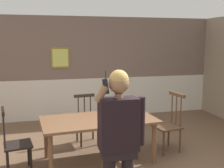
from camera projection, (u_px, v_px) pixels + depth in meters
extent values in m
cube|color=#756056|center=(92.00, 48.00, 7.08)|extent=(6.63, 0.12, 1.58)
cube|color=silver|center=(92.00, 97.00, 7.30)|extent=(6.63, 0.14, 1.04)
cube|color=silver|center=(92.00, 78.00, 7.19)|extent=(6.63, 0.05, 0.06)
cube|color=olive|center=(60.00, 58.00, 6.85)|extent=(0.46, 0.03, 0.51)
cube|color=#D0D863|center=(60.00, 58.00, 6.83)|extent=(0.38, 0.01, 0.43)
cube|color=brown|center=(99.00, 120.00, 4.54)|extent=(1.94, 1.13, 0.04)
cylinder|color=brown|center=(51.00, 157.00, 3.97)|extent=(0.07, 0.07, 0.69)
cylinder|color=brown|center=(154.00, 143.00, 4.49)|extent=(0.07, 0.07, 0.69)
cylinder|color=brown|center=(46.00, 139.00, 4.70)|extent=(0.07, 0.07, 0.69)
cylinder|color=brown|center=(135.00, 129.00, 5.23)|extent=(0.07, 0.07, 0.69)
cube|color=#513823|center=(167.00, 127.00, 4.98)|extent=(0.51, 0.51, 0.03)
cube|color=#513823|center=(177.00, 95.00, 4.97)|extent=(0.11, 0.44, 0.06)
cylinder|color=#513823|center=(181.00, 111.00, 4.89)|extent=(0.02, 0.02, 0.60)
cylinder|color=#513823|center=(176.00, 109.00, 5.01)|extent=(0.02, 0.02, 0.60)
cylinder|color=#513823|center=(172.00, 107.00, 5.13)|extent=(0.02, 0.02, 0.60)
cylinder|color=#513823|center=(164.00, 144.00, 4.79)|extent=(0.04, 0.04, 0.45)
cylinder|color=#513823|center=(153.00, 137.00, 5.11)|extent=(0.04, 0.04, 0.45)
cylinder|color=#513823|center=(180.00, 141.00, 4.93)|extent=(0.04, 0.04, 0.45)
cylinder|color=#513823|center=(169.00, 135.00, 5.25)|extent=(0.04, 0.04, 0.45)
cube|color=black|center=(18.00, 145.00, 4.18)|extent=(0.47, 0.47, 0.03)
cube|color=black|center=(3.00, 111.00, 4.02)|extent=(0.10, 0.41, 0.06)
cylinder|color=black|center=(4.00, 125.00, 4.17)|extent=(0.02, 0.02, 0.57)
cylinder|color=black|center=(4.00, 128.00, 4.06)|extent=(0.02, 0.02, 0.57)
cylinder|color=black|center=(4.00, 130.00, 3.95)|extent=(0.02, 0.02, 0.57)
cylinder|color=black|center=(28.00, 153.00, 4.43)|extent=(0.04, 0.04, 0.42)
cylinder|color=black|center=(31.00, 161.00, 4.13)|extent=(0.04, 0.04, 0.42)
cylinder|color=black|center=(7.00, 157.00, 4.30)|extent=(0.04, 0.04, 0.42)
cylinder|color=black|center=(8.00, 165.00, 4.00)|extent=(0.04, 0.04, 0.42)
cube|color=#2D2319|center=(87.00, 121.00, 5.37)|extent=(0.46, 0.46, 0.03)
cube|color=#2D2319|center=(84.00, 96.00, 5.47)|extent=(0.42, 0.09, 0.06)
cylinder|color=#2D2319|center=(90.00, 106.00, 5.55)|extent=(0.02, 0.02, 0.49)
cylinder|color=#2D2319|center=(84.00, 106.00, 5.50)|extent=(0.02, 0.02, 0.49)
cylinder|color=#2D2319|center=(78.00, 107.00, 5.46)|extent=(0.02, 0.02, 0.49)
cylinder|color=#2D2319|center=(98.00, 134.00, 5.31)|extent=(0.04, 0.04, 0.43)
cylinder|color=#2D2319|center=(81.00, 136.00, 5.19)|extent=(0.04, 0.04, 0.43)
cylinder|color=#2D2319|center=(93.00, 129.00, 5.62)|extent=(0.04, 0.04, 0.43)
cylinder|color=#2D2319|center=(77.00, 131.00, 5.50)|extent=(0.04, 0.04, 0.43)
cube|color=black|center=(119.00, 152.00, 3.04)|extent=(0.39, 0.22, 0.12)
cube|color=black|center=(119.00, 124.00, 2.99)|extent=(0.43, 0.24, 0.58)
cylinder|color=black|center=(141.00, 121.00, 3.05)|extent=(0.09, 0.09, 0.55)
cylinder|color=#936B4C|center=(101.00, 94.00, 2.88)|extent=(0.18, 0.13, 0.20)
cylinder|color=#936B4C|center=(119.00, 96.00, 2.94)|extent=(0.09, 0.09, 0.05)
sphere|color=#936B4C|center=(119.00, 83.00, 2.92)|extent=(0.22, 0.22, 0.22)
sphere|color=tan|center=(119.00, 80.00, 2.91)|extent=(0.21, 0.21, 0.21)
cube|color=black|center=(106.00, 86.00, 2.86)|extent=(0.07, 0.04, 0.17)
cylinder|color=black|center=(106.00, 75.00, 2.84)|extent=(0.01, 0.01, 0.08)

